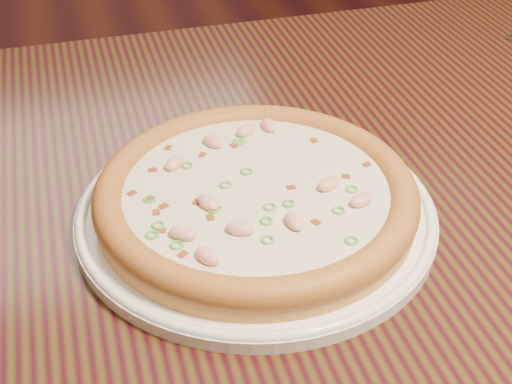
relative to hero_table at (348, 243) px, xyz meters
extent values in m
plane|color=black|center=(0.00, 0.75, -0.65)|extent=(9.00, 9.00, 0.00)
cube|color=black|center=(0.00, 0.00, 0.08)|extent=(1.20, 0.80, 0.04)
cylinder|color=white|center=(-0.12, -0.05, 0.10)|extent=(0.33, 0.33, 0.01)
torus|color=white|center=(-0.12, -0.05, 0.11)|extent=(0.33, 0.33, 0.01)
cylinder|color=gold|center=(-0.12, -0.05, 0.12)|extent=(0.29, 0.29, 0.02)
torus|color=#AC6E2B|center=(-0.12, -0.05, 0.13)|extent=(0.29, 0.29, 0.03)
cylinder|color=beige|center=(-0.12, -0.05, 0.13)|extent=(0.24, 0.24, 0.00)
ellipsoid|color=#F2B29E|center=(-0.17, -0.06, 0.14)|extent=(0.02, 0.03, 0.01)
ellipsoid|color=#F2B29E|center=(-0.14, 0.03, 0.14)|extent=(0.02, 0.03, 0.01)
ellipsoid|color=#F2B29E|center=(-0.04, -0.10, 0.14)|extent=(0.03, 0.02, 0.01)
ellipsoid|color=#F2B29E|center=(-0.20, -0.10, 0.14)|extent=(0.03, 0.03, 0.01)
ellipsoid|color=#F2B29E|center=(-0.15, -0.11, 0.14)|extent=(0.03, 0.02, 0.01)
ellipsoid|color=#F2B29E|center=(-0.10, -0.11, 0.14)|extent=(0.02, 0.03, 0.01)
ellipsoid|color=#F2B29E|center=(-0.10, 0.04, 0.14)|extent=(0.03, 0.02, 0.01)
ellipsoid|color=#F2B29E|center=(-0.18, -0.13, 0.14)|extent=(0.02, 0.03, 0.01)
ellipsoid|color=#F2B29E|center=(-0.06, -0.07, 0.14)|extent=(0.03, 0.02, 0.01)
ellipsoid|color=#F2B29E|center=(-0.18, 0.00, 0.14)|extent=(0.03, 0.03, 0.01)
ellipsoid|color=#F2B29E|center=(-0.08, 0.05, 0.14)|extent=(0.02, 0.02, 0.01)
cube|color=maroon|center=(-0.01, -0.04, 0.13)|extent=(0.01, 0.01, 0.00)
cube|color=maroon|center=(-0.16, -0.07, 0.13)|extent=(0.01, 0.01, 0.00)
cube|color=maroon|center=(-0.04, -0.06, 0.13)|extent=(0.01, 0.01, 0.00)
cube|color=maroon|center=(-0.21, -0.04, 0.13)|extent=(0.01, 0.01, 0.00)
cube|color=maroon|center=(-0.21, 0.00, 0.13)|extent=(0.01, 0.01, 0.00)
cube|color=maroon|center=(-0.09, -0.06, 0.13)|extent=(0.01, 0.01, 0.00)
cube|color=maroon|center=(-0.04, 0.01, 0.13)|extent=(0.01, 0.01, 0.00)
cube|color=maroon|center=(-0.17, -0.08, 0.13)|extent=(0.01, 0.01, 0.00)
cube|color=maroon|center=(-0.09, -0.11, 0.13)|extent=(0.01, 0.01, 0.00)
cube|color=maroon|center=(-0.15, 0.02, 0.13)|extent=(0.01, 0.01, 0.00)
cube|color=maroon|center=(-0.18, 0.04, 0.13)|extent=(0.01, 0.01, 0.00)
cube|color=maroon|center=(-0.18, -0.06, 0.13)|extent=(0.01, 0.01, 0.00)
cube|color=maroon|center=(-0.12, 0.02, 0.13)|extent=(0.01, 0.01, 0.00)
cube|color=maroon|center=(-0.23, -0.03, 0.13)|extent=(0.01, 0.01, 0.00)
cube|color=maroon|center=(-0.21, -0.09, 0.13)|extent=(0.01, 0.01, 0.00)
cube|color=maroon|center=(-0.20, -0.12, 0.13)|extent=(0.01, 0.01, 0.00)
cube|color=maroon|center=(-0.20, -0.06, 0.13)|extent=(0.01, 0.01, 0.00)
cube|color=maroon|center=(-0.21, -0.06, 0.13)|extent=(0.01, 0.01, 0.00)
torus|color=#55AA43|center=(-0.10, -0.08, 0.13)|extent=(0.02, 0.02, 0.00)
torus|color=#55AA43|center=(-0.11, 0.03, 0.13)|extent=(0.02, 0.02, 0.00)
torus|color=#55AA43|center=(-0.20, -0.11, 0.13)|extent=(0.02, 0.02, 0.00)
torus|color=#55AA43|center=(-0.17, 0.00, 0.13)|extent=(0.02, 0.02, 0.00)
torus|color=#55AA43|center=(-0.12, 0.03, 0.13)|extent=(0.02, 0.02, 0.00)
torus|color=#55AA43|center=(-0.15, -0.10, 0.13)|extent=(0.01, 0.01, 0.00)
torus|color=#55AA43|center=(-0.08, 0.05, 0.13)|extent=(0.02, 0.02, 0.00)
torus|color=#55AA43|center=(-0.12, -0.02, 0.13)|extent=(0.01, 0.01, 0.00)
torus|color=#55AA43|center=(-0.07, -0.14, 0.13)|extent=(0.01, 0.01, 0.00)
torus|color=#55AA43|center=(-0.18, 0.01, 0.13)|extent=(0.01, 0.01, 0.00)
torus|color=#55AA43|center=(-0.12, -0.08, 0.13)|extent=(0.01, 0.01, 0.00)
torus|color=#55AA43|center=(-0.15, -0.04, 0.13)|extent=(0.01, 0.01, 0.00)
torus|color=#55AA43|center=(-0.13, -0.12, 0.13)|extent=(0.02, 0.02, 0.00)
torus|color=#55AA43|center=(-0.06, -0.10, 0.13)|extent=(0.02, 0.02, 0.00)
torus|color=#55AA43|center=(-0.13, -0.10, 0.13)|extent=(0.01, 0.01, 0.00)
torus|color=#55AA43|center=(-0.04, -0.08, 0.13)|extent=(0.02, 0.02, 0.00)
torus|color=#55AA43|center=(-0.22, -0.09, 0.13)|extent=(0.01, 0.01, 0.00)
torus|color=#55AA43|center=(-0.22, -0.04, 0.13)|extent=(0.01, 0.01, 0.00)
torus|color=#55AA43|center=(-0.16, -0.07, 0.13)|extent=(0.02, 0.02, 0.00)
torus|color=#55AA43|center=(-0.21, -0.08, 0.13)|extent=(0.01, 0.01, 0.00)
camera|label=1|loc=(-0.26, -0.55, 0.51)|focal=50.00mm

